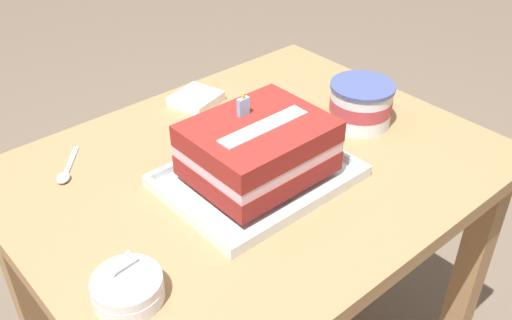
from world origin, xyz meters
TOP-DOWN VIEW (x-y plane):
  - dining_table at (0.00, 0.00)m, footprint 0.98×0.77m
  - foil_tray at (-0.03, -0.05)m, footprint 0.36×0.28m
  - birthday_cake at (-0.03, -0.05)m, footprint 0.26×0.21m
  - bowl_stack at (-0.38, -0.15)m, footprint 0.11×0.11m
  - ice_cream_tub at (0.29, -0.03)m, footprint 0.15×0.15m
  - serving_spoon_near_tray at (-0.31, 0.22)m, footprint 0.10×0.12m
  - napkin_pile at (0.06, 0.29)m, footprint 0.13×0.12m

SIDE VIEW (x-z plane):
  - dining_table at x=0.00m, z-range 0.25..1.01m
  - serving_spoon_near_tray at x=-0.31m, z-range 0.75..0.77m
  - foil_tray at x=-0.03m, z-range 0.75..0.77m
  - napkin_pile at x=0.06m, z-range 0.76..0.78m
  - bowl_stack at x=-0.38m, z-range 0.74..0.82m
  - ice_cream_tub at x=0.29m, z-range 0.76..0.85m
  - birthday_cake at x=-0.03m, z-range 0.75..0.91m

